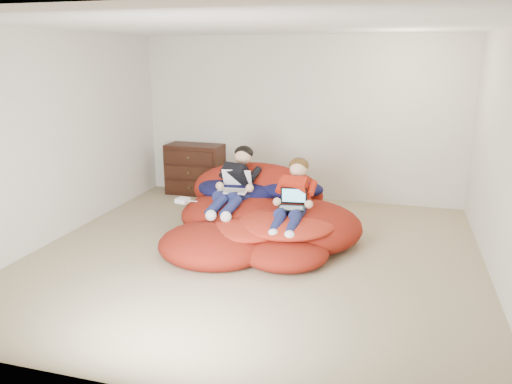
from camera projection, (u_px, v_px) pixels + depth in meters
name	position (u px, v px, depth m)	size (l,w,h in m)	color
room_shell	(254.00, 237.00, 5.64)	(5.10, 5.10, 2.77)	tan
dresser	(195.00, 169.00, 8.12)	(0.91, 0.52, 0.81)	black
beanbag_pile	(261.00, 217.00, 6.20)	(2.40, 2.37, 0.89)	maroon
cream_pillow	(236.00, 173.00, 6.93)	(0.44, 0.28, 0.28)	beige
older_boy	(236.00, 180.00, 6.29)	(0.43, 1.18, 0.72)	black
younger_boy	(294.00, 195.00, 5.80)	(0.35, 1.07, 0.72)	red
laptop_white	(235.00, 185.00, 6.23)	(0.39, 0.41, 0.25)	white
laptop_black	(292.00, 202.00, 5.75)	(0.33, 0.32, 0.22)	black
power_adapter	(183.00, 200.00, 6.34)	(0.15, 0.15, 0.06)	white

